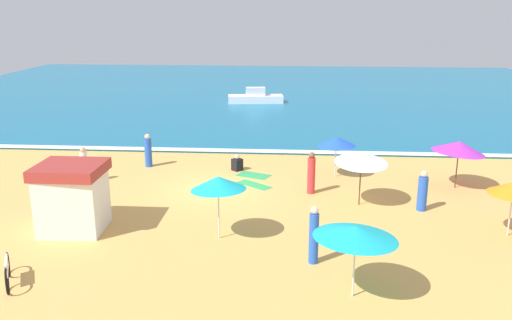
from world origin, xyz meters
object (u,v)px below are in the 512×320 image
beachgoer_2 (311,174)px  beachgoer_11 (314,236)px  beachgoer_3 (423,192)px  beachgoer_7 (43,188)px  beachgoer_0 (84,166)px  beach_umbrella_4 (336,141)px  parked_bicycle (7,271)px  lifeguard_cabana (72,197)px  beach_umbrella_5 (218,183)px  beachgoer_9 (148,151)px  beach_umbrella_2 (459,147)px  beachgoer_1 (237,164)px  beach_umbrella_1 (356,232)px  small_boat_0 (256,98)px  beach_umbrella_0 (361,159)px

beachgoer_2 → beachgoer_11: beachgoer_11 is taller
beachgoer_3 → beachgoer_7: 14.53m
beachgoer_0 → beachgoer_2: (9.99, -0.73, 0.08)m
beach_umbrella_4 → beachgoer_11: size_ratio=1.27×
parked_bicycle → lifeguard_cabana: bearing=84.6°
beach_umbrella_4 → beach_umbrella_5: bearing=-121.0°
beach_umbrella_4 → beachgoer_2: beach_umbrella_4 is taller
beachgoer_11 → parked_bicycle: bearing=-167.3°
beachgoer_9 → beachgoer_11: size_ratio=0.89×
beach_umbrella_2 → beachgoer_0: bearing=-178.4°
beach_umbrella_4 → parked_bicycle: bearing=-132.4°
beach_umbrella_5 → beachgoer_1: 8.09m
lifeguard_cabana → beachgoer_0: (-1.66, 5.25, -0.45)m
beachgoer_7 → beachgoer_11: bearing=-21.1°
beachgoer_7 → beachgoer_9: size_ratio=1.01×
beach_umbrella_1 → small_boat_0: 30.40m
beach_umbrella_2 → beachgoer_3: beach_umbrella_2 is taller
beach_umbrella_2 → beach_umbrella_5: size_ratio=0.98×
beachgoer_1 → beachgoer_2: beachgoer_2 is taller
lifeguard_cabana → beach_umbrella_4: bearing=36.1°
lifeguard_cabana → small_boat_0: bearing=80.5°
beachgoer_1 → beach_umbrella_2: bearing=-10.9°
beach_umbrella_4 → parked_bicycle: beach_umbrella_4 is taller
parked_bicycle → beachgoer_7: 6.12m
beachgoer_3 → beachgoer_11: beachgoer_11 is taller
lifeguard_cabana → beachgoer_3: lifeguard_cabana is taller
beach_umbrella_0 → parked_bicycle: bearing=-145.9°
beach_umbrella_4 → beachgoer_1: beach_umbrella_4 is taller
beach_umbrella_4 → beachgoer_3: beach_umbrella_4 is taller
beach_umbrella_2 → beachgoer_9: size_ratio=1.58×
beach_umbrella_0 → beachgoer_9: bearing=154.4°
beachgoer_1 → beach_umbrella_4: bearing=-8.2°
beachgoer_7 → beach_umbrella_0: bearing=5.9°
beach_umbrella_0 → beachgoer_7: (-12.19, -1.27, -1.06)m
beach_umbrella_2 → beachgoer_0: (-16.22, -0.46, -1.05)m
beach_umbrella_1 → beachgoer_3: (3.26, 6.70, -1.12)m
beach_umbrella_1 → beachgoer_7: bearing=152.4°
lifeguard_cabana → beachgoer_9: lifeguard_cabana is taller
beach_umbrella_2 → beachgoer_7: (-16.56, -3.70, -0.99)m
lifeguard_cabana → beachgoer_9: bearing=86.4°
beachgoer_3 → beachgoer_0: bearing=170.3°
beach_umbrella_4 → beachgoer_2: 2.78m
lifeguard_cabana → parked_bicycle: bearing=-95.4°
beachgoer_3 → beach_umbrella_1: bearing=-115.9°
beachgoer_0 → beach_umbrella_1: bearing=-39.9°
beach_umbrella_4 → parked_bicycle: (-9.86, -10.79, -1.28)m
beach_umbrella_1 → parked_bicycle: bearing=-180.0°
beachgoer_9 → small_boat_0: 18.60m
beach_umbrella_1 → beachgoer_1: (-4.36, 11.44, -1.53)m
beach_umbrella_2 → beach_umbrella_4: 5.21m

